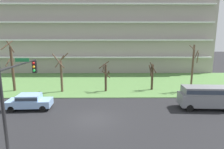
# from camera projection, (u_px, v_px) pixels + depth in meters

# --- Properties ---
(ground) EXTENTS (160.00, 160.00, 0.00)m
(ground) POSITION_uv_depth(u_px,v_px,m) (93.00, 119.00, 17.34)
(ground) COLOR #232326
(grass_lawn_strip) EXTENTS (80.00, 16.00, 0.08)m
(grass_lawn_strip) POSITION_uv_depth(u_px,v_px,m) (101.00, 82.00, 31.06)
(grass_lawn_strip) COLOR #547F42
(grass_lawn_strip) RESTS_ON ground
(apartment_building) EXTENTS (44.97, 13.51, 16.82)m
(apartment_building) POSITION_uv_depth(u_px,v_px,m) (103.00, 32.00, 43.44)
(apartment_building) COLOR #9E938C
(apartment_building) RESTS_ON ground
(tree_far_left) EXTENTS (1.85, 1.86, 6.89)m
(tree_far_left) POSITION_uv_depth(u_px,v_px,m) (12.00, 67.00, 25.61)
(tree_far_left) COLOR #4C3828
(tree_far_left) RESTS_ON ground
(tree_left) EXTENTS (1.92, 1.95, 5.29)m
(tree_left) POSITION_uv_depth(u_px,v_px,m) (61.00, 73.00, 25.35)
(tree_left) COLOR brown
(tree_left) RESTS_ON ground
(tree_center) EXTENTS (1.58, 1.61, 4.09)m
(tree_center) POSITION_uv_depth(u_px,v_px,m) (106.00, 76.00, 25.64)
(tree_center) COLOR #423023
(tree_center) RESTS_ON ground
(tree_right) EXTENTS (1.03, 0.97, 4.01)m
(tree_right) POSITION_uv_depth(u_px,v_px,m) (152.00, 76.00, 26.37)
(tree_right) COLOR #423023
(tree_right) RESTS_ON ground
(tree_far_right) EXTENTS (1.39, 1.17, 6.33)m
(tree_far_right) POSITION_uv_depth(u_px,v_px,m) (193.00, 67.00, 25.64)
(tree_far_right) COLOR brown
(tree_far_right) RESTS_ON ground
(van_gray_near_left) EXTENTS (5.30, 2.28, 2.36)m
(van_gray_near_left) POSITION_uv_depth(u_px,v_px,m) (205.00, 96.00, 19.61)
(van_gray_near_left) COLOR slate
(van_gray_near_left) RESTS_ON ground
(sedan_blue_center_left) EXTENTS (4.48, 1.99, 1.57)m
(sedan_blue_center_left) POSITION_uv_depth(u_px,v_px,m) (30.00, 101.00, 19.57)
(sedan_blue_center_left) COLOR #8CB2E0
(sedan_blue_center_left) RESTS_ON ground
(traffic_signal_mast) EXTENTS (0.90, 5.00, 6.03)m
(traffic_signal_mast) POSITION_uv_depth(u_px,v_px,m) (17.00, 90.00, 11.70)
(traffic_signal_mast) COLOR black
(traffic_signal_mast) RESTS_ON ground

